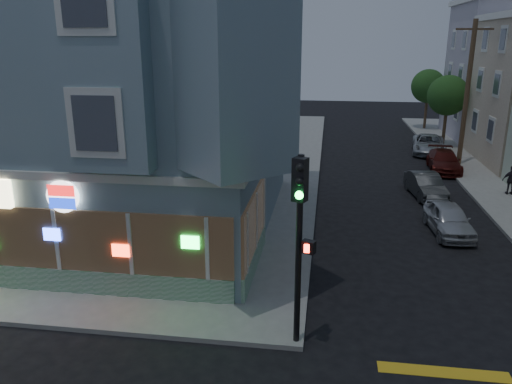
% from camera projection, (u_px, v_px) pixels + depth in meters
% --- Properties ---
extents(sidewalk_nw, '(33.00, 42.00, 0.15)m').
position_uv_depth(sidewalk_nw, '(86.00, 156.00, 35.30)').
color(sidewalk_nw, gray).
rests_on(sidewalk_nw, ground).
extents(corner_building, '(14.60, 14.60, 11.40)m').
position_uv_depth(corner_building, '(106.00, 91.00, 21.22)').
color(corner_building, gray).
rests_on(corner_building, sidewalk_nw).
extents(utility_pole, '(2.20, 0.30, 9.00)m').
position_uv_depth(utility_pole, '(467.00, 92.00, 31.37)').
color(utility_pole, '#4C3826').
rests_on(utility_pole, sidewalk_ne).
extents(street_tree_near, '(3.00, 3.00, 5.30)m').
position_uv_depth(street_tree_near, '(448.00, 96.00, 37.27)').
color(street_tree_near, '#4C3826').
rests_on(street_tree_near, sidewalk_ne).
extents(street_tree_far, '(3.00, 3.00, 5.30)m').
position_uv_depth(street_tree_far, '(428.00, 86.00, 44.85)').
color(street_tree_far, '#4C3826').
rests_on(street_tree_far, sidewalk_ne).
extents(pedestrian_b, '(0.90, 0.41, 1.52)m').
position_uv_depth(pedestrian_b, '(511.00, 180.00, 25.98)').
color(pedestrian_b, '#242128').
rests_on(pedestrian_b, sidewalk_ne).
extents(parked_car_a, '(1.76, 3.83, 1.27)m').
position_uv_depth(parked_car_a, '(449.00, 219.00, 21.13)').
color(parked_car_a, '#B7B9BF').
rests_on(parked_car_a, ground).
extents(parked_car_b, '(1.81, 3.93, 1.25)m').
position_uv_depth(parked_car_b, '(426.00, 185.00, 26.06)').
color(parked_car_b, '#313436').
rests_on(parked_car_b, ground).
extents(parked_car_c, '(2.10, 4.54, 1.29)m').
position_uv_depth(parked_car_c, '(444.00, 161.00, 31.22)').
color(parked_car_c, '#4E1512').
rests_on(parked_car_c, ground).
extents(parked_car_d, '(2.84, 5.07, 1.34)m').
position_uv_depth(parked_car_d, '(429.00, 144.00, 36.14)').
color(parked_car_d, '#AAB0B5').
rests_on(parked_car_d, ground).
extents(traffic_signal, '(0.65, 0.57, 5.12)m').
position_uv_depth(traffic_signal, '(300.00, 221.00, 12.31)').
color(traffic_signal, black).
rests_on(traffic_signal, sidewalk_nw).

